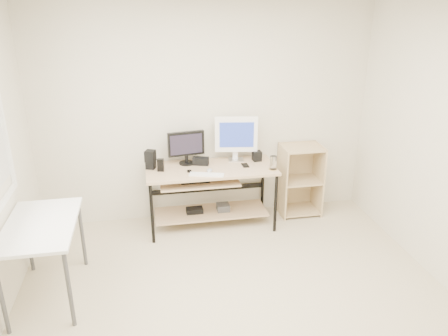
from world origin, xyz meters
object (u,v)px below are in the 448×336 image
shelf_unit (299,179)px  audio_controller (161,165)px  black_monitor (186,146)px  side_table (41,232)px  desk (209,184)px  white_imac (236,136)px

shelf_unit → audio_controller: size_ratio=6.14×
black_monitor → side_table: bearing=-147.3°
desk → side_table: size_ratio=1.50×
audio_controller → shelf_unit: bearing=18.0°
black_monitor → audio_controller: bearing=-158.7°
desk → black_monitor: size_ratio=3.46×
side_table → shelf_unit: (2.83, 1.22, -0.22)m
shelf_unit → side_table: bearing=-156.7°
side_table → white_imac: (2.02, 1.24, 0.39)m
audio_controller → side_table: bearing=-123.8°
white_imac → side_table: bearing=-139.7°
shelf_unit → white_imac: size_ratio=1.66×
desk → shelf_unit: shelf_unit is taller
side_table → black_monitor: black_monitor is taller
black_monitor → white_imac: white_imac is taller
black_monitor → white_imac: 0.61m
side_table → white_imac: white_imac is taller
shelf_unit → audio_controller: (-1.73, -0.17, 0.37)m
black_monitor → shelf_unit: bearing=-8.8°
shelf_unit → white_imac: white_imac is taller
side_table → white_imac: size_ratio=1.85×
black_monitor → audio_controller: (-0.31, -0.18, -0.15)m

